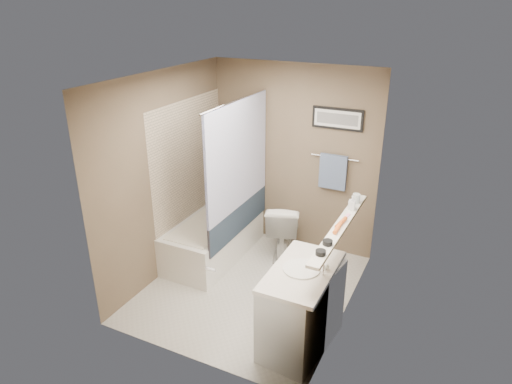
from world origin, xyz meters
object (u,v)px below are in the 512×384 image
at_px(toilet, 283,228).
at_px(glass_jar, 356,198).
at_px(bathtub, 214,238).
at_px(hair_brush_front, 338,228).
at_px(hair_brush_back, 341,222).
at_px(candle_bowl_near, 321,253).
at_px(candle_bowl_far, 328,242).
at_px(soap_bottle, 352,203).
at_px(vanity, 302,310).

relative_size(toilet, glass_jar, 7.32).
distance_m(bathtub, hair_brush_front, 2.11).
bearing_deg(hair_brush_back, candle_bowl_near, -90.00).
bearing_deg(glass_jar, candle_bowl_near, -90.00).
relative_size(hair_brush_front, hair_brush_back, 1.00).
distance_m(candle_bowl_far, glass_jar, 0.97).
relative_size(glass_jar, soap_bottle, 0.68).
distance_m(candle_bowl_near, soap_bottle, 0.99).
bearing_deg(hair_brush_back, soap_bottle, 90.00).
bearing_deg(candle_bowl_far, vanity, -159.62).
bearing_deg(toilet, bathtub, 11.94).
distance_m(toilet, vanity, 1.72).
relative_size(bathtub, soap_bottle, 10.24).
xyz_separation_m(bathtub, vanity, (1.60, -1.07, 0.15)).
height_order(vanity, candle_bowl_far, candle_bowl_far).
relative_size(candle_bowl_near, candle_bowl_far, 1.00).
xyz_separation_m(vanity, soap_bottle, (0.19, 0.87, 0.79)).
relative_size(bathtub, candle_bowl_far, 16.67).
xyz_separation_m(hair_brush_front, hair_brush_back, (0.00, 0.12, 0.00)).
xyz_separation_m(bathtub, toilet, (0.79, 0.44, 0.12)).
distance_m(toilet, candle_bowl_far, 1.92).
xyz_separation_m(glass_jar, soap_bottle, (0.00, -0.18, 0.02)).
relative_size(candle_bowl_near, glass_jar, 0.90).
bearing_deg(vanity, toilet, 124.64).
relative_size(bathtub, glass_jar, 15.00).
height_order(toilet, vanity, vanity).
height_order(hair_brush_front, hair_brush_back, same).
xyz_separation_m(candle_bowl_near, hair_brush_front, (0.00, 0.49, 0.00)).
relative_size(toilet, vanity, 0.81).
bearing_deg(candle_bowl_near, vanity, 146.88).
height_order(vanity, hair_brush_back, hair_brush_back).
distance_m(hair_brush_front, hair_brush_back, 0.12).
height_order(candle_bowl_far, glass_jar, glass_jar).
bearing_deg(toilet, hair_brush_front, 114.00).
xyz_separation_m(vanity, candle_bowl_far, (0.19, 0.07, 0.73)).
relative_size(vanity, candle_bowl_near, 10.00).
xyz_separation_m(bathtub, glass_jar, (1.79, -0.03, 0.92)).
xyz_separation_m(toilet, candle_bowl_far, (1.00, -1.44, 0.77)).
xyz_separation_m(hair_brush_back, glass_jar, (0.00, 0.55, 0.03)).
bearing_deg(hair_brush_back, candle_bowl_far, -90.00).
height_order(candle_bowl_far, hair_brush_front, hair_brush_front).
distance_m(toilet, hair_brush_back, 1.62).
height_order(toilet, glass_jar, glass_jar).
bearing_deg(toilet, vanity, 101.02).
bearing_deg(bathtub, vanity, -33.47).
bearing_deg(candle_bowl_near, soap_bottle, 90.00).
bearing_deg(candle_bowl_near, hair_brush_back, 90.00).
distance_m(candle_bowl_far, soap_bottle, 0.80).
height_order(vanity, glass_jar, glass_jar).
xyz_separation_m(toilet, soap_bottle, (1.00, -0.65, 0.82)).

